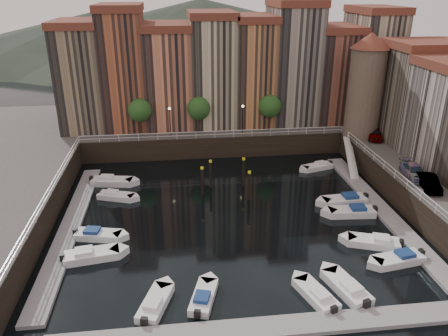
{
  "coord_description": "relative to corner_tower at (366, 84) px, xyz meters",
  "views": [
    {
      "loc": [
        -5.48,
        -40.28,
        22.53
      ],
      "look_at": [
        -0.18,
        4.0,
        3.58
      ],
      "focal_mm": 35.0,
      "sensor_mm": 36.0,
      "label": 1
    }
  ],
  "objects": [
    {
      "name": "mooring_pilings",
      "position": [
        -19.74,
        -9.11,
        -8.54
      ],
      "size": [
        5.46,
        4.34,
        3.78
      ],
      "color": "black",
      "rests_on": "ground"
    },
    {
      "name": "boat_left_3",
      "position": [
        -32.44,
        -9.47,
        -9.86
      ],
      "size": [
        4.43,
        2.83,
        1.0
      ],
      "rotation": [
        0.0,
        0.0,
        -0.33
      ],
      "color": "white",
      "rests_on": "ground"
    },
    {
      "name": "boat_right_4",
      "position": [
        -6.95,
        -3.86,
        -9.87
      ],
      "size": [
        4.35,
        2.62,
        0.97
      ],
      "rotation": [
        0.0,
        0.0,
        3.43
      ],
      "color": "white",
      "rests_on": "ground"
    },
    {
      "name": "boat_near_2",
      "position": [
        -15.17,
        -28.7,
        -9.85
      ],
      "size": [
        2.89,
        4.61,
        1.04
      ],
      "rotation": [
        0.0,
        0.0,
        1.89
      ],
      "color": "white",
      "rests_on": "ground"
    },
    {
      "name": "boat_near_0",
      "position": [
        -27.53,
        -28.23,
        -9.84
      ],
      "size": [
        2.93,
        4.64,
        1.04
      ],
      "rotation": [
        0.0,
        0.0,
        1.24
      ],
      "color": "white",
      "rests_on": "ground"
    },
    {
      "name": "corner_tower",
      "position": [
        0.0,
        0.0,
        0.0
      ],
      "size": [
        5.2,
        5.2,
        13.8
      ],
      "color": "#6B5B4C",
      "rests_on": "quay_right"
    },
    {
      "name": "quay_far",
      "position": [
        -20.0,
        11.5,
        -8.69
      ],
      "size": [
        80.0,
        20.0,
        3.0
      ],
      "primitive_type": "cube",
      "color": "black",
      "rests_on": "ground"
    },
    {
      "name": "boat_right_3",
      "position": [
        -7.03,
        -13.68,
        -9.8
      ],
      "size": [
        5.21,
        2.17,
        1.18
      ],
      "rotation": [
        0.0,
        0.0,
        3.2
      ],
      "color": "white",
      "rests_on": "ground"
    },
    {
      "name": "gangway",
      "position": [
        -2.9,
        -4.5,
        -8.28
      ],
      "size": [
        2.78,
        8.32,
        3.73
      ],
      "color": "white",
      "rests_on": "ground"
    },
    {
      "name": "far_terrace",
      "position": [
        -16.69,
        9.0,
        0.76
      ],
      "size": [
        48.7,
        10.3,
        17.5
      ],
      "color": "#837053",
      "rests_on": "quay_far"
    },
    {
      "name": "boat_near_3",
      "position": [
        -12.52,
        -28.2,
        -9.81
      ],
      "size": [
        2.99,
        5.08,
        1.14
      ],
      "rotation": [
        0.0,
        0.0,
        1.84
      ],
      "color": "white",
      "rests_on": "ground"
    },
    {
      "name": "ground",
      "position": [
        -20.0,
        -14.5,
        -10.19
      ],
      "size": [
        200.0,
        200.0,
        0.0
      ],
      "primitive_type": "plane",
      "color": "black",
      "rests_on": "ground"
    },
    {
      "name": "boat_right_1",
      "position": [
        -7.46,
        -22.14,
        -9.81
      ],
      "size": [
        5.0,
        3.28,
        1.13
      ],
      "rotation": [
        0.0,
        0.0,
        2.79
      ],
      "color": "white",
      "rests_on": "ground"
    },
    {
      "name": "dock_left",
      "position": [
        -36.2,
        -15.5,
        -10.02
      ],
      "size": [
        2.0,
        28.0,
        0.35
      ],
      "primitive_type": "cube",
      "color": "gray",
      "rests_on": "ground"
    },
    {
      "name": "boat_left_2",
      "position": [
        -33.25,
        -17.74,
        -9.84
      ],
      "size": [
        4.73,
        2.56,
        1.06
      ],
      "rotation": [
        0.0,
        0.0,
        -0.21
      ],
      "color": "white",
      "rests_on": "ground"
    },
    {
      "name": "car_b",
      "position": [
        0.1,
        -17.21,
        -6.5
      ],
      "size": [
        2.34,
        4.44,
        1.39
      ],
      "primitive_type": "imported",
      "rotation": [
        0.0,
        0.0,
        -0.22
      ],
      "color": "gray",
      "rests_on": "quay_right"
    },
    {
      "name": "boat_left_1",
      "position": [
        -33.35,
        -21.2,
        -9.81
      ],
      "size": [
        5.14,
        2.56,
        1.15
      ],
      "rotation": [
        0.0,
        0.0,
        0.16
      ],
      "color": "white",
      "rests_on": "ground"
    },
    {
      "name": "promenade_trees",
      "position": [
        -21.33,
        3.7,
        -3.61
      ],
      "size": [
        21.2,
        3.2,
        5.2
      ],
      "color": "black",
      "rests_on": "quay_far"
    },
    {
      "name": "boat_left_4",
      "position": [
        -33.36,
        -5.53,
        -9.79
      ],
      "size": [
        5.28,
        2.62,
        1.19
      ],
      "rotation": [
        0.0,
        0.0,
        -0.16
      ],
      "color": "white",
      "rests_on": "ground"
    },
    {
      "name": "boat_near_1",
      "position": [
        -23.86,
        -27.96,
        -9.86
      ],
      "size": [
        2.67,
        4.45,
        1.0
      ],
      "rotation": [
        0.0,
        0.0,
        1.28
      ],
      "color": "white",
      "rests_on": "ground"
    },
    {
      "name": "mountains",
      "position": [
        -18.28,
        95.5,
        -2.28
      ],
      "size": [
        145.0,
        100.0,
        18.0
      ],
      "color": "#2D382D",
      "rests_on": "ground"
    },
    {
      "name": "dock_near",
      "position": [
        -20.0,
        -31.5,
        -10.02
      ],
      "size": [
        30.0,
        2.0,
        0.35
      ],
      "primitive_type": "cube",
      "color": "gray",
      "rests_on": "ground"
    },
    {
      "name": "car_c",
      "position": [
        0.08,
        -14.24,
        -6.52
      ],
      "size": [
        2.43,
        4.86,
        1.36
      ],
      "primitive_type": "imported",
      "rotation": [
        0.0,
        0.0,
        -0.12
      ],
      "color": "gray",
      "rests_on": "quay_right"
    },
    {
      "name": "railings",
      "position": [
        -20.0,
        -9.62,
        -6.41
      ],
      "size": [
        36.08,
        34.04,
        0.52
      ],
      "color": "white",
      "rests_on": "ground"
    },
    {
      "name": "car_a",
      "position": [
        1.3,
        -1.67,
        -6.44
      ],
      "size": [
        2.96,
        4.74,
        1.51
      ],
      "primitive_type": "imported",
      "rotation": [
        0.0,
        0.0,
        -0.29
      ],
      "color": "gray",
      "rests_on": "quay_right"
    },
    {
      "name": "boat_right_0",
      "position": [
        -6.52,
        -24.97,
        -9.82
      ],
      "size": [
        4.91,
        2.45,
        1.1
      ],
      "rotation": [
        0.0,
        0.0,
        3.31
      ],
      "color": "white",
      "rests_on": "ground"
    },
    {
      "name": "boat_right_2",
      "position": [
        -7.26,
        -16.32,
        -9.8
      ],
      "size": [
        5.13,
        2.19,
        1.16
      ],
      "rotation": [
        0.0,
        0.0,
        3.07
      ],
      "color": "white",
      "rests_on": "ground"
    },
    {
      "name": "dock_right",
      "position": [
        -3.8,
        -15.5,
        -10.02
      ],
      "size": [
        2.0,
        28.0,
        0.35
      ],
      "primitive_type": "cube",
      "color": "gray",
      "rests_on": "ground"
    },
    {
      "name": "street_lamps",
      "position": [
        -21.0,
        2.7,
        -4.3
      ],
      "size": [
        10.36,
        0.36,
        4.18
      ],
      "color": "black",
      "rests_on": "quay_far"
    }
  ]
}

